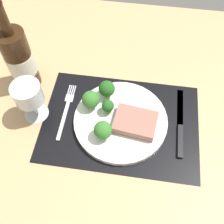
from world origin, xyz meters
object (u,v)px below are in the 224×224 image
at_px(wine_bottle, 19,59).
at_px(wine_glass, 28,95).
at_px(steak, 135,122).
at_px(fork, 66,110).
at_px(plate, 121,120).
at_px(knife, 180,127).

distance_m(wine_bottle, wine_glass, 0.13).
relative_size(steak, fork, 0.60).
xyz_separation_m(fork, wine_glass, (-0.09, -0.02, 0.09)).
relative_size(plate, knife, 1.16).
height_order(plate, fork, plate).
xyz_separation_m(plate, knife, (0.17, 0.01, -0.00)).
height_order(plate, knife, plate).
xyz_separation_m(fork, wine_bottle, (-0.14, 0.09, 0.10)).
xyz_separation_m(steak, knife, (0.13, 0.02, -0.03)).
bearing_deg(wine_bottle, wine_glass, -62.22).
bearing_deg(fork, steak, -8.34).
bearing_deg(steak, fork, 172.74).
bearing_deg(wine_glass, steak, -1.27).
height_order(fork, knife, knife).
bearing_deg(wine_glass, fork, 13.10).
xyz_separation_m(steak, wine_glass, (-0.29, 0.01, 0.06)).
distance_m(steak, fork, 0.21).
bearing_deg(wine_glass, knife, 1.48).
distance_m(knife, wine_glass, 0.43).
distance_m(steak, wine_glass, 0.30).
xyz_separation_m(steak, fork, (-0.21, 0.03, -0.03)).
relative_size(plate, wine_bottle, 0.89).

